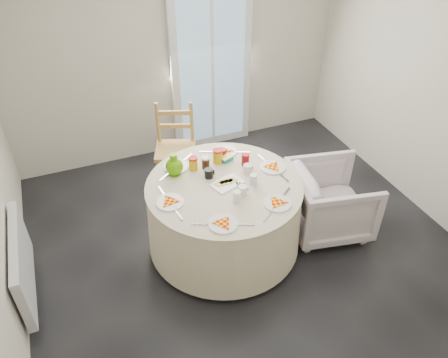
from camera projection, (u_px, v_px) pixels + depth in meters
name	position (u px, v px, depth m)	size (l,w,h in m)	color
floor	(246.00, 248.00, 4.25)	(4.00, 4.00, 0.00)	black
wall_back	(176.00, 49.00, 4.96)	(4.00, 0.02, 2.60)	#BCB5A3
wall_right	(444.00, 91.00, 4.08)	(0.02, 4.00, 2.60)	#BCB5A3
glass_door	(211.00, 66.00, 5.19)	(1.00, 0.08, 2.10)	silver
radiator	(22.00, 263.00, 3.59)	(0.07, 1.00, 0.55)	silver
table	(224.00, 215.00, 4.07)	(1.43, 1.43, 0.73)	beige
wooden_chair	(175.00, 150.00, 4.80)	(0.43, 0.41, 0.97)	tan
armchair	(330.00, 197.00, 4.26)	(0.74, 0.70, 0.77)	beige
place_settings	(224.00, 182.00, 3.83)	(1.27, 1.27, 0.02)	white
jar_cluster	(218.00, 160.00, 4.02)	(0.54, 0.27, 0.16)	#9F4B23
butter_tub	(226.00, 156.00, 4.13)	(0.12, 0.09, 0.05)	#13758B
green_pitcher	(174.00, 162.00, 3.90)	(0.16, 0.16, 0.21)	#509A03
cheese_platter	(227.00, 181.00, 3.84)	(0.27, 0.18, 0.04)	white
mugs_glasses	(232.00, 174.00, 3.86)	(0.58, 0.58, 0.11)	gray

